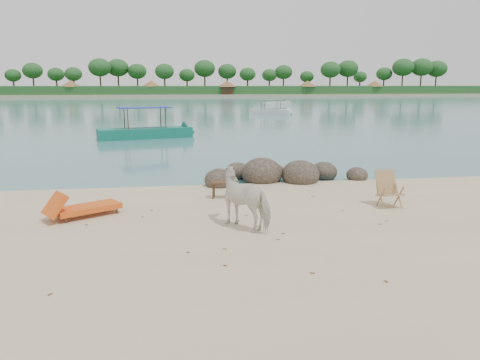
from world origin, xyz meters
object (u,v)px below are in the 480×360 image
object	(u,v)px
boat_near	(145,112)
boulders	(277,175)
deck_chair	(390,190)
cow	(248,199)
lounge_chair	(87,205)
side_table	(222,191)

from	to	relation	value
boat_near	boulders	bearing A→B (deg)	-85.20
boulders	deck_chair	distance (m)	5.08
boat_near	deck_chair	bearing A→B (deg)	-83.18
cow	deck_chair	bearing A→B (deg)	156.93
lounge_chair	boat_near	bearing A→B (deg)	56.28
side_table	deck_chair	bearing A→B (deg)	-10.12
deck_chair	side_table	bearing A→B (deg)	156.19
lounge_chair	deck_chair	distance (m)	8.76
boulders	side_table	size ratio (longest dim) A/B	9.77
boulders	cow	xyz separation A→B (m)	(-2.09, -5.73, 0.52)
deck_chair	boat_near	world-z (taller)	boat_near
boulders	lounge_chair	world-z (taller)	boulders
boulders	boat_near	world-z (taller)	boat_near
side_table	boat_near	size ratio (longest dim) A/B	0.09
boat_near	lounge_chair	bearing A→B (deg)	-106.82
lounge_chair	boat_near	world-z (taller)	boat_near
boulders	side_table	distance (m)	3.53
cow	lounge_chair	xyz separation A→B (m)	(-4.24, 1.62, -0.42)
side_table	boat_near	world-z (taller)	boat_near
side_table	lounge_chair	size ratio (longest dim) A/B	0.30
lounge_chair	cow	bearing A→B (deg)	-52.75
cow	lounge_chair	bearing A→B (deg)	-59.80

